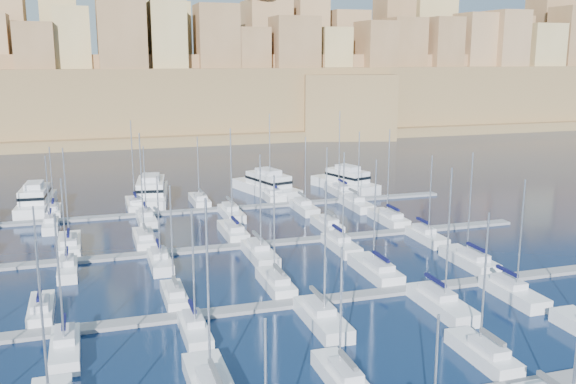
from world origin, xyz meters
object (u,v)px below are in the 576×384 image
object	(u,v)px
motor_yacht_b	(151,192)
motor_yacht_c	(267,185)
sailboat_4	(483,353)
motor_yacht_d	(346,181)
motor_yacht_a	(36,201)

from	to	relation	value
motor_yacht_b	motor_yacht_c	distance (m)	21.49
sailboat_4	motor_yacht_d	size ratio (longest dim) A/B	0.82
motor_yacht_b	motor_yacht_c	size ratio (longest dim) A/B	1.04
sailboat_4	motor_yacht_a	bearing A→B (deg)	119.87
sailboat_4	motor_yacht_c	xyz separation A→B (m)	(0.56, 70.72, 0.99)
motor_yacht_a	motor_yacht_c	distance (m)	40.82
sailboat_4	motor_yacht_b	xyz separation A→B (m)	(-20.92, 71.15, 0.99)
motor_yacht_c	motor_yacht_d	world-z (taller)	same
motor_yacht_a	motor_yacht_c	xyz separation A→B (m)	(40.82, 0.61, 0.00)
sailboat_4	motor_yacht_c	bearing A→B (deg)	89.55
motor_yacht_b	motor_yacht_d	size ratio (longest dim) A/B	1.15
sailboat_4	motor_yacht_d	distance (m)	71.80
motor_yacht_b	motor_yacht_d	distance (m)	37.24
motor_yacht_a	motor_yacht_d	size ratio (longest dim) A/B	1.01
motor_yacht_a	motor_yacht_d	world-z (taller)	same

